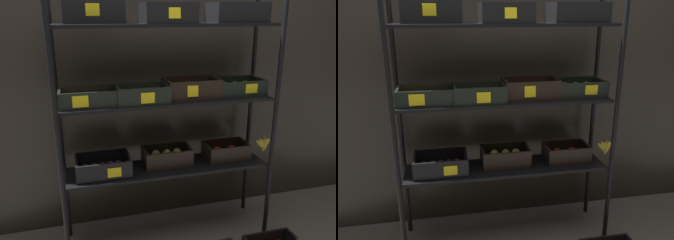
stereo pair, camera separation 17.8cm
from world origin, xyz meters
TOP-DOWN VIEW (x-y plane):
  - ground_plane at (0.00, 0.00)m, footprint 10.00×10.00m
  - storefront_wall at (0.00, 0.38)m, footprint 3.84×0.12m
  - display_rack at (0.00, 0.00)m, footprint 1.56×0.38m

SIDE VIEW (x-z plane):
  - ground_plane at x=0.00m, z-range 0.00..0.00m
  - display_rack at x=0.00m, z-range 0.22..1.91m
  - storefront_wall at x=0.00m, z-range 0.00..2.63m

